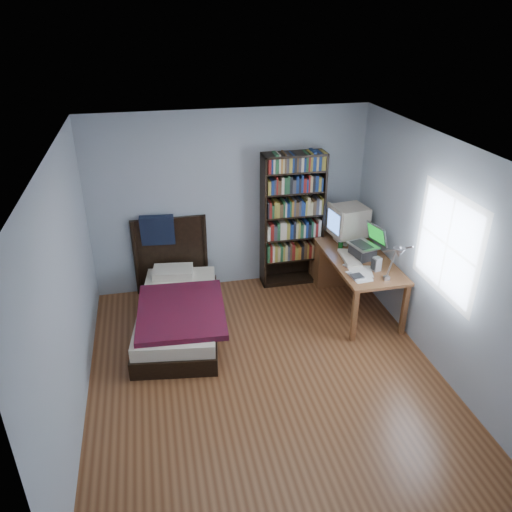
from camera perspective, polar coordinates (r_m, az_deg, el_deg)
name	(u,v)px	position (r m, az deg, el deg)	size (l,w,h in m)	color
room	(268,273)	(5.00, 1.41, -2.01)	(4.20, 4.24, 2.50)	brown
desk	(341,259)	(7.19, 9.71, -0.39)	(0.75, 1.72, 0.73)	brown
crt_monitor	(348,221)	(6.93, 10.48, 3.91)	(0.50, 0.46, 0.51)	beige
laptop	(364,249)	(6.56, 12.24, 0.80)	(0.44, 0.42, 0.44)	#2D2D30
desk_lamp	(397,255)	(5.54, 15.86, 0.09)	(0.25, 0.56, 0.66)	#99999E
keyboard	(350,258)	(6.52, 10.66, -0.23)	(0.19, 0.49, 0.03)	beige
speaker	(377,264)	(6.29, 13.63, -0.90)	(0.09, 0.09, 0.18)	gray
soda_can	(341,245)	(6.75, 9.63, 1.20)	(0.06, 0.06, 0.11)	#0B3907
mouse	(345,244)	(6.88, 10.11, 1.33)	(0.07, 0.11, 0.04)	silver
phone_silver	(346,266)	(6.34, 10.28, -1.11)	(0.05, 0.09, 0.02)	#B7B7BC
phone_grey	(351,275)	(6.13, 10.83, -2.14)	(0.05, 0.10, 0.02)	gray
external_drive	(357,277)	(6.10, 11.49, -2.35)	(0.13, 0.13, 0.03)	gray
bookshelf	(292,220)	(7.01, 4.17, 4.09)	(0.86, 0.30, 1.92)	black
bed	(177,307)	(6.37, -8.97, -5.82)	(1.21, 2.10, 1.16)	black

